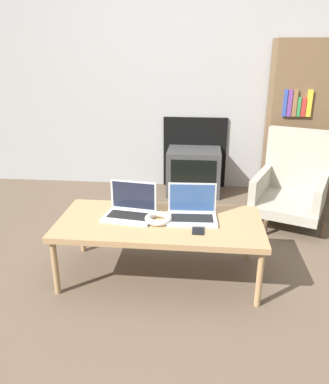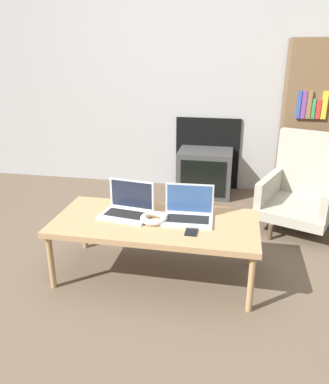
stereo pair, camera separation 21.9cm
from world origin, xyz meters
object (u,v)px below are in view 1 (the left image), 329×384
at_px(headphones, 158,219).
at_px(phone, 198,229).
at_px(laptop_right, 192,211).
at_px(armchair, 293,182).
at_px(laptop_left, 130,209).
at_px(tv, 194,171).

bearing_deg(headphones, phone, -19.25).
xyz_separation_m(laptop_right, armchair, (0.83, 0.97, -0.12)).
distance_m(laptop_right, phone, 0.17).
bearing_deg(laptop_right, laptop_left, 177.28).
distance_m(phone, armchair, 1.38).
bearing_deg(armchair, tv, 170.86).
bearing_deg(laptop_left, phone, -11.78).
bearing_deg(laptop_left, headphones, -12.71).
bearing_deg(tv, laptop_right, -88.98).
distance_m(headphones, armchair, 1.47).
relative_size(laptop_left, laptop_right, 1.06).
bearing_deg(headphones, armchair, 45.21).
distance_m(laptop_left, headphones, 0.20).
bearing_deg(phone, laptop_right, 105.07).
xyz_separation_m(headphones, tv, (0.18, 1.56, -0.18)).
relative_size(headphones, armchair, 0.21).
bearing_deg(tv, headphones, -96.47).
relative_size(phone, tv, 0.28).
bearing_deg(phone, tv, 92.40).
height_order(laptop_left, headphones, laptop_left).
height_order(laptop_right, phone, laptop_right).
height_order(tv, armchair, armchair).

